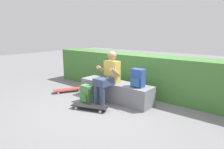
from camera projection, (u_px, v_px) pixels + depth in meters
ground_plane at (105, 104)px, 4.44m from camera, size 24.00×24.00×0.00m
bench_main at (115, 91)px, 4.68m from camera, size 1.90×0.49×0.45m
person_skater at (108, 75)px, 4.45m from camera, size 0.49×0.62×1.20m
skateboard_near_person at (89, 106)px, 4.10m from camera, size 0.82×0.46×0.09m
skateboard_beside_bench at (68, 89)px, 5.32m from camera, size 0.56×0.80×0.09m
backpack_on_bench at (138, 78)px, 4.20m from camera, size 0.28×0.23×0.40m
backpack_on_ground at (87, 94)px, 4.56m from camera, size 0.28×0.23×0.40m
hedge_row at (145, 74)px, 5.14m from camera, size 6.12×0.68×1.04m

